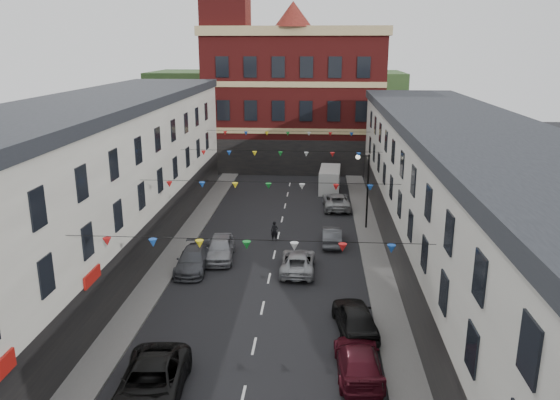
% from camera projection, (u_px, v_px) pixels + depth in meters
% --- Properties ---
extents(ground, '(160.00, 160.00, 0.00)m').
position_uv_depth(ground, '(263.00, 308.00, 30.21)').
color(ground, black).
rests_on(ground, ground).
extents(pavement_left, '(1.80, 64.00, 0.15)m').
position_uv_depth(pavement_left, '(151.00, 288.00, 32.59)').
color(pavement_left, '#605E5B').
rests_on(pavement_left, ground).
extents(pavement_right, '(1.80, 64.00, 0.15)m').
position_uv_depth(pavement_right, '(384.00, 295.00, 31.64)').
color(pavement_right, '#605E5B').
rests_on(pavement_right, ground).
extents(terrace_left, '(8.40, 56.00, 10.70)m').
position_uv_depth(terrace_left, '(54.00, 206.00, 30.52)').
color(terrace_left, beige).
rests_on(terrace_left, ground).
extents(terrace_right, '(8.40, 56.00, 9.70)m').
position_uv_depth(terrace_right, '(483.00, 224.00, 29.04)').
color(terrace_right, beige).
rests_on(terrace_right, ground).
extents(civic_building, '(20.60, 13.30, 18.50)m').
position_uv_depth(civic_building, '(295.00, 97.00, 64.40)').
color(civic_building, maroon).
rests_on(civic_building, ground).
extents(clock_tower, '(5.60, 5.60, 30.00)m').
position_uv_depth(clock_tower, '(226.00, 37.00, 60.23)').
color(clock_tower, maroon).
rests_on(clock_tower, ground).
extents(distant_hill, '(40.00, 14.00, 10.00)m').
position_uv_depth(distant_hill, '(277.00, 103.00, 88.61)').
color(distant_hill, '#284620').
rests_on(distant_hill, ground).
extents(street_lamp, '(1.10, 0.36, 6.00)m').
position_uv_depth(street_lamp, '(365.00, 181.00, 42.13)').
color(street_lamp, black).
rests_on(street_lamp, ground).
extents(car_left_c, '(3.03, 5.85, 1.57)m').
position_uv_depth(car_left_c, '(151.00, 384.00, 22.13)').
color(car_left_c, black).
rests_on(car_left_c, ground).
extents(car_left_d, '(2.11, 4.76, 1.36)m').
position_uv_depth(car_left_d, '(193.00, 260.00, 35.20)').
color(car_left_d, '#484B51').
rests_on(car_left_d, ground).
extents(car_left_e, '(2.20, 4.65, 1.54)m').
position_uv_depth(car_left_e, '(220.00, 248.00, 37.01)').
color(car_left_e, '#96979E').
rests_on(car_left_e, ground).
extents(car_right_c, '(2.15, 4.88, 1.39)m').
position_uv_depth(car_right_c, '(358.00, 361.00, 23.91)').
color(car_right_c, '#4D0F1B').
rests_on(car_right_c, ground).
extents(car_right_d, '(2.45, 4.82, 1.57)m').
position_uv_depth(car_right_d, '(355.00, 318.00, 27.51)').
color(car_right_d, black).
rests_on(car_right_d, ground).
extents(car_right_e, '(1.36, 3.90, 1.29)m').
position_uv_depth(car_right_e, '(332.00, 236.00, 39.74)').
color(car_right_e, '#47494E').
rests_on(car_right_e, ground).
extents(car_right_f, '(2.51, 5.03, 1.37)m').
position_uv_depth(car_right_f, '(336.00, 201.00, 48.55)').
color(car_right_f, '#9EA0A3').
rests_on(car_right_f, ground).
extents(moving_car, '(2.19, 4.68, 1.30)m').
position_uv_depth(moving_car, '(298.00, 262.00, 35.00)').
color(moving_car, '#A5A7AC').
rests_on(moving_car, ground).
extents(white_van, '(2.23, 5.17, 2.24)m').
position_uv_depth(white_van, '(330.00, 179.00, 54.45)').
color(white_van, beige).
rests_on(white_van, ground).
extents(pedestrian, '(0.59, 0.43, 1.51)m').
position_uv_depth(pedestrian, '(274.00, 231.00, 40.38)').
color(pedestrian, black).
rests_on(pedestrian, ground).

